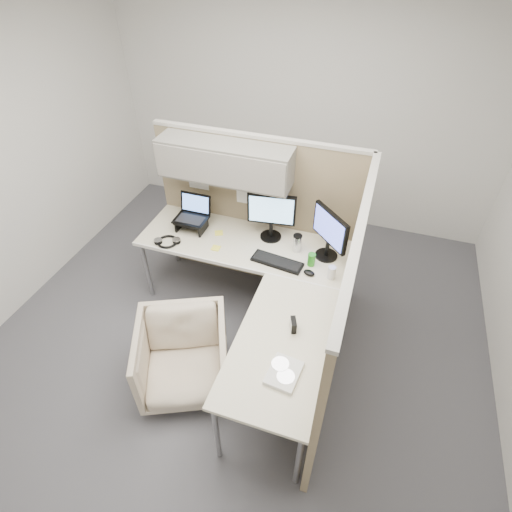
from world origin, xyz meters
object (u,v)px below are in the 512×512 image
(desk, at_px, (254,280))
(monitor_left, at_px, (271,213))
(keyboard, at_px, (277,262))
(office_chair, at_px, (183,354))

(desk, bearing_deg, monitor_left, 92.52)
(keyboard, bearing_deg, office_chair, -112.12)
(desk, height_order, monitor_left, monitor_left)
(desk, distance_m, office_chair, 0.84)
(desk, xyz_separation_m, keyboard, (0.14, 0.23, 0.05))
(monitor_left, distance_m, keyboard, 0.45)
(keyboard, bearing_deg, monitor_left, 122.94)
(monitor_left, xyz_separation_m, keyboard, (0.16, -0.33, -0.26))
(desk, relative_size, office_chair, 2.77)
(desk, relative_size, monitor_left, 4.29)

